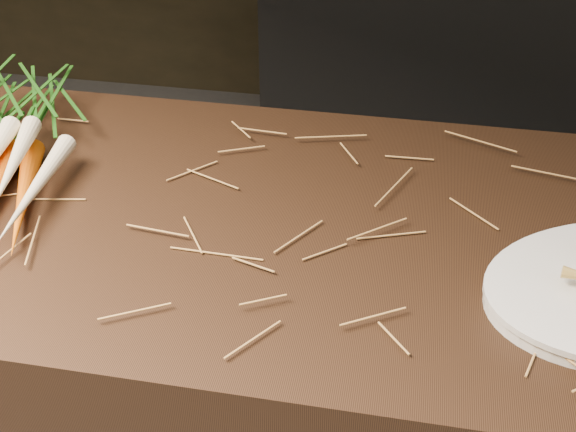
% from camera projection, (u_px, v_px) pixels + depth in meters
% --- Properties ---
extents(main_counter, '(2.40, 0.70, 0.90)m').
position_uv_depth(main_counter, '(392.00, 426.00, 1.33)').
color(main_counter, black).
rests_on(main_counter, ground).
extents(back_counter, '(1.82, 0.62, 0.84)m').
position_uv_depth(back_counter, '(502.00, 54.00, 2.80)').
color(back_counter, black).
rests_on(back_counter, ground).
extents(straw_bedding, '(1.40, 0.60, 0.02)m').
position_uv_depth(straw_bedding, '(419.00, 226.00, 1.06)').
color(straw_bedding, '#AD793D').
rests_on(straw_bedding, main_counter).
extents(root_veg_bunch, '(0.31, 0.56, 0.10)m').
position_uv_depth(root_veg_bunch, '(12.00, 132.00, 1.21)').
color(root_veg_bunch, '#DB5911').
rests_on(root_veg_bunch, main_counter).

